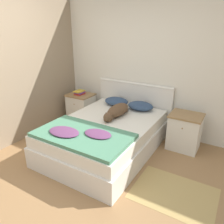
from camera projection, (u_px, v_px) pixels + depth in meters
name	position (u px, v px, depth m)	size (l,w,h in m)	color
ground_plane	(62.00, 183.00, 2.93)	(16.00, 16.00, 0.00)	#997047
wall_back	(134.00, 64.00, 4.16)	(9.00, 0.06, 2.55)	silver
wall_side_left	(35.00, 66.00, 4.02)	(0.06, 3.10, 2.55)	gray
bed	(106.00, 136.00, 3.62)	(1.47, 2.05, 0.52)	silver
headboard	(134.00, 104.00, 4.36)	(1.55, 0.06, 0.95)	silver
nightstand_left	(81.00, 108.00, 4.71)	(0.52, 0.46, 0.61)	silver
nightstand_right	(184.00, 131.00, 3.66)	(0.52, 0.46, 0.61)	silver
pillow_left	(116.00, 101.00, 4.25)	(0.47, 0.36, 0.14)	navy
pillow_right	(140.00, 106.00, 4.00)	(0.47, 0.36, 0.14)	navy
quilt	(82.00, 135.00, 3.04)	(1.35, 0.78, 0.09)	#4C8466
dog	(117.00, 111.00, 3.72)	(0.26, 0.80, 0.20)	brown
book_stack	(80.00, 92.00, 4.57)	(0.18, 0.23, 0.08)	#AD2D28
rug	(174.00, 193.00, 2.74)	(1.01, 0.76, 0.00)	tan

